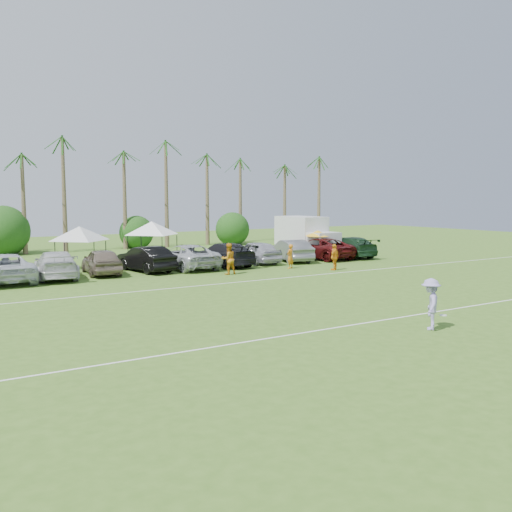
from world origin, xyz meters
TOP-DOWN VIEW (x-y plane):
  - ground at (0.00, 0.00)m, footprint 120.00×120.00m
  - field_lines at (0.00, 8.00)m, footprint 80.00×12.10m
  - palm_tree_4 at (-4.00, 38.00)m, footprint 2.40×2.40m
  - palm_tree_5 at (0.00, 38.00)m, footprint 2.40×2.40m
  - palm_tree_6 at (4.00, 38.00)m, footprint 2.40×2.40m
  - palm_tree_7 at (8.00, 38.00)m, footprint 2.40×2.40m
  - palm_tree_8 at (13.00, 38.00)m, footprint 2.40×2.40m
  - palm_tree_9 at (18.00, 38.00)m, footprint 2.40×2.40m
  - palm_tree_10 at (23.00, 38.00)m, footprint 2.40×2.40m
  - palm_tree_11 at (27.00, 38.00)m, footprint 2.40×2.40m
  - bush_tree_1 at (-6.00, 39.00)m, footprint 4.00×4.00m
  - bush_tree_2 at (6.00, 39.00)m, footprint 4.00×4.00m
  - bush_tree_3 at (16.00, 39.00)m, footprint 4.00×4.00m
  - sideline_player_a at (9.26, 17.64)m, footprint 0.72×0.61m
  - sideline_player_b at (4.10, 17.23)m, footprint 0.99×0.78m
  - sideline_player_c at (11.25, 15.25)m, footprint 1.13×0.83m
  - box_truck at (15.63, 24.12)m, footprint 2.57×6.41m
  - canopy_tent_left at (-3.12, 25.28)m, footprint 4.24×4.24m
  - canopy_tent_right at (2.91, 27.10)m, footprint 4.43×4.43m
  - market_umbrella at (14.88, 21.66)m, footprint 2.04×2.04m
  - frisbee_player at (2.97, -0.09)m, footprint 1.41×1.37m
  - parked_car_2 at (-8.60, 21.20)m, footprint 2.81×6.06m
  - parked_car_3 at (-5.68, 21.27)m, footprint 3.21×6.09m
  - parked_car_4 at (-2.76, 21.62)m, footprint 2.53×5.13m
  - parked_car_5 at (0.17, 21.46)m, footprint 2.54×5.32m
  - parked_car_6 at (3.09, 21.37)m, footprint 2.91×6.11m
  - parked_car_7 at (6.02, 21.33)m, footprint 2.83×5.97m
  - parked_car_8 at (8.94, 21.54)m, footprint 2.14×5.00m
  - parked_car_9 at (11.86, 21.19)m, footprint 2.81×5.36m
  - parked_car_10 at (14.79, 21.32)m, footprint 3.36×6.29m
  - parked_car_11 at (17.71, 21.10)m, footprint 3.13×6.06m

SIDE VIEW (x-z plane):
  - ground at x=0.00m, z-range 0.00..0.00m
  - field_lines at x=0.00m, z-range 0.00..0.01m
  - parked_car_2 at x=-8.60m, z-range 0.00..1.68m
  - parked_car_3 at x=-5.68m, z-range 0.00..1.68m
  - parked_car_4 at x=-2.76m, z-range 0.00..1.68m
  - parked_car_5 at x=0.17m, z-range 0.00..1.68m
  - parked_car_6 at x=3.09m, z-range 0.00..1.68m
  - parked_car_7 at x=6.02m, z-range 0.00..1.68m
  - parked_car_8 at x=8.94m, z-range 0.00..1.68m
  - parked_car_9 at x=11.86m, z-range 0.00..1.68m
  - parked_car_10 at x=14.79m, z-range 0.00..1.68m
  - parked_car_11 at x=17.71m, z-range 0.00..1.68m
  - sideline_player_a at x=9.26m, z-range 0.00..1.68m
  - sideline_player_c at x=11.25m, z-range 0.00..1.78m
  - frisbee_player at x=2.97m, z-range 0.00..1.93m
  - sideline_player_b at x=4.10m, z-range 0.00..2.01m
  - box_truck at x=15.63m, z-range 0.11..3.40m
  - bush_tree_1 at x=-6.00m, z-range -0.20..3.80m
  - bush_tree_2 at x=6.00m, z-range -0.20..3.80m
  - bush_tree_3 at x=16.00m, z-range -0.20..3.80m
  - market_umbrella at x=14.88m, z-range 0.90..3.17m
  - canopy_tent_left at x=-3.12m, z-range 1.22..4.66m
  - canopy_tent_right at x=2.91m, z-range 1.28..4.87m
  - palm_tree_4 at x=-4.00m, z-range 3.03..11.93m
  - palm_tree_8 at x=13.00m, z-range 3.03..11.93m
  - palm_tree_5 at x=0.00m, z-range 3.40..13.30m
  - palm_tree_9 at x=18.00m, z-range 3.40..13.30m
  - palm_tree_6 at x=4.00m, z-range 3.76..14.66m
  - palm_tree_10 at x=23.00m, z-range 3.76..14.66m
  - palm_tree_7 at x=8.00m, z-range 4.11..16.01m
  - palm_tree_11 at x=27.00m, z-range 4.11..16.01m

